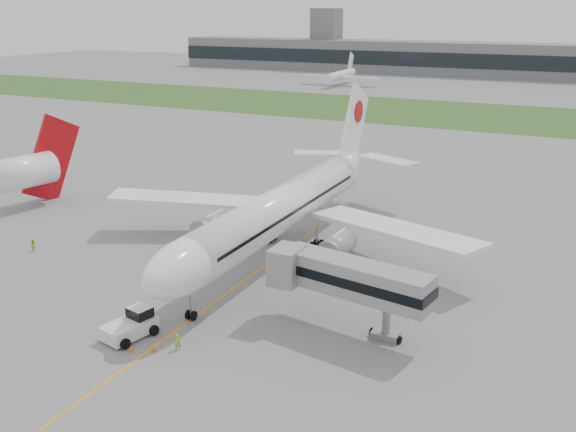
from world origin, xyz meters
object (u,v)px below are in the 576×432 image
at_px(airliner, 285,206).
at_px(jet_bridge, 344,277).
at_px(ground_crew_near, 177,342).
at_px(neighbor_aircraft, 25,171).
at_px(pushback_tug, 132,324).

relative_size(airliner, jet_bridge, 3.54).
relative_size(jet_bridge, ground_crew_near, 9.86).
height_order(jet_bridge, ground_crew_near, jet_bridge).
bearing_deg(ground_crew_near, neighbor_aircraft, -64.75).
relative_size(airliner, ground_crew_near, 34.88).
bearing_deg(airliner, neighbor_aircraft, -179.58).
distance_m(airliner, pushback_tug, 25.29).
bearing_deg(jet_bridge, airliner, 140.78).
distance_m(ground_crew_near, neighbor_aircraft, 50.61).
bearing_deg(ground_crew_near, jet_bridge, -175.37).
xyz_separation_m(airliner, neighbor_aircraft, (-41.77, -0.31, -0.25)).
relative_size(pushback_tug, jet_bridge, 0.34).
height_order(pushback_tug, ground_crew_near, pushback_tug).
bearing_deg(neighbor_aircraft, jet_bridge, -4.85).
bearing_deg(airliner, pushback_tug, -96.75).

